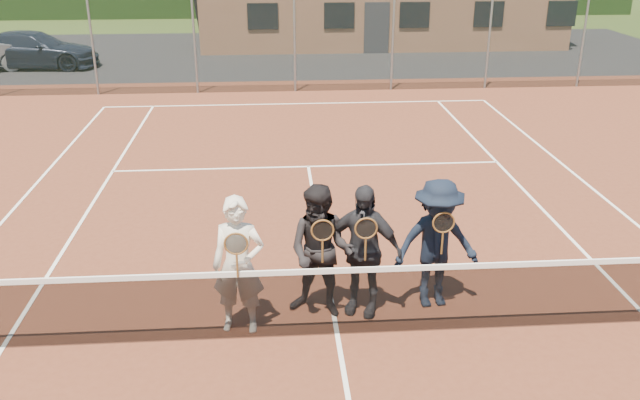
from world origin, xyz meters
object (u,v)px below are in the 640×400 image
object	(u,v)px
player_b	(321,252)
player_c	(362,250)
player_d	(436,244)
car_c	(34,50)
player_a	(239,266)
tennis_net	(338,299)

from	to	relation	value
player_b	player_c	bearing A→B (deg)	2.10
player_c	player_d	xyz separation A→B (m)	(1.00, 0.10, -0.00)
car_c	player_c	size ratio (longest dim) A/B	2.47
player_a	player_d	xyz separation A→B (m)	(2.58, 0.42, -0.00)
player_c	player_b	bearing A→B (deg)	-177.90
player_b	player_d	world-z (taller)	same
player_c	player_d	world-z (taller)	same
player_a	player_b	size ratio (longest dim) A/B	1.00
tennis_net	player_d	world-z (taller)	player_d
tennis_net	player_b	world-z (taller)	player_b
player_a	player_c	distance (m)	1.62
car_c	tennis_net	xyz separation A→B (m)	(9.20, -17.95, -0.11)
tennis_net	player_d	bearing A→B (deg)	25.72
car_c	player_c	xyz separation A→B (m)	(9.58, -17.39, 0.28)
car_c	player_c	distance (m)	19.85
player_a	player_b	xyz separation A→B (m)	(1.04, 0.30, -0.00)
tennis_net	player_c	distance (m)	0.77
player_d	player_a	bearing A→B (deg)	-170.68
player_a	player_c	size ratio (longest dim) A/B	1.00
car_c	player_c	world-z (taller)	player_c
player_c	car_c	bearing A→B (deg)	118.84
car_c	tennis_net	world-z (taller)	car_c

